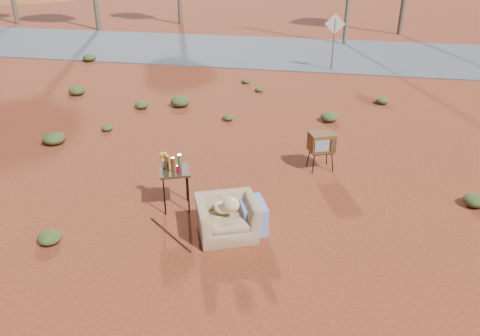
# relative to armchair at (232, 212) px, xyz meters

# --- Properties ---
(ground) EXTENTS (140.00, 140.00, 0.00)m
(ground) POSITION_rel_armchair_xyz_m (-0.08, 0.05, -0.42)
(ground) COLOR #943C1D
(ground) RESTS_ON ground
(highway) EXTENTS (140.00, 7.00, 0.04)m
(highway) POSITION_rel_armchair_xyz_m (-0.08, 15.05, -0.40)
(highway) COLOR #565659
(highway) RESTS_ON ground
(armchair) EXTENTS (1.34, 1.18, 0.90)m
(armchair) POSITION_rel_armchair_xyz_m (0.00, 0.00, 0.00)
(armchair) COLOR #9C7C55
(armchair) RESTS_ON ground
(tv_unit) EXTENTS (0.66, 0.60, 0.87)m
(tv_unit) POSITION_rel_armchair_xyz_m (1.40, 2.92, 0.22)
(tv_unit) COLOR black
(tv_unit) RESTS_ON ground
(side_table) EXTENTS (0.73, 0.73, 1.12)m
(side_table) POSITION_rel_armchair_xyz_m (-1.28, 0.67, 0.40)
(side_table) COLOR #3A2415
(side_table) RESTS_ON ground
(rusty_bar) EXTENTS (1.04, 0.89, 0.04)m
(rusty_bar) POSITION_rel_armchair_xyz_m (-1.04, -0.28, -0.40)
(rusty_bar) COLOR #452612
(rusty_bar) RESTS_ON ground
(road_sign) EXTENTS (0.78, 0.06, 2.19)m
(road_sign) POSITION_rel_armchair_xyz_m (1.42, 12.05, 1.08)
(road_sign) COLOR brown
(road_sign) RESTS_ON ground
(scrub_patch) EXTENTS (17.49, 8.07, 0.33)m
(scrub_patch) POSITION_rel_armchair_xyz_m (-0.90, 4.46, -0.28)
(scrub_patch) COLOR #455525
(scrub_patch) RESTS_ON ground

